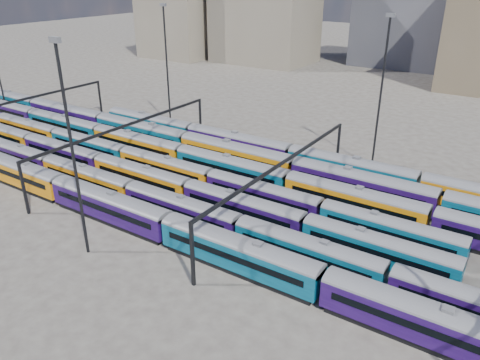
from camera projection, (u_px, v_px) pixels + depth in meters
The scene contains 14 objects.
ground at pixel (224, 196), 71.85m from camera, with size 500.00×500.00×0.00m, color #413C37.
rake_0 at pixel (324, 281), 47.76m from camera, with size 125.46×3.06×5.15m.
rake_1 at pixel (131, 190), 68.01m from camera, with size 112.75×2.75×4.62m.
rake_2 at pixel (100, 162), 77.99m from camera, with size 113.08×2.76×4.63m.
rake_3 at pixel (165, 165), 76.80m from camera, with size 92.59×2.72×4.55m.
rake_4 at pixel (181, 153), 80.83m from camera, with size 124.35×3.03×5.11m.
rake_5 at pixel (186, 141), 86.12m from camera, with size 133.92×3.26×5.51m.
rake_6 at pixel (351, 167), 74.92m from camera, with size 108.19×3.17×5.34m.
gantry_0 at pixel (21, 105), 94.13m from camera, with size 0.35×40.35×8.03m.
gantry_1 at pixel (127, 131), 79.08m from camera, with size 0.35×40.35×8.03m.
gantry_2 at pixel (283, 169), 64.04m from camera, with size 0.35×40.35×8.03m.
mast_1 at pixel (167, 62), 97.87m from camera, with size 1.40×0.50×25.60m.
mast_2 at pixel (71, 145), 51.87m from camera, with size 1.40×0.50×25.60m.
mast_3 at pixel (382, 88), 76.82m from camera, with size 1.40×0.50×25.60m.
Camera 1 is at (37.53, -52.46, 31.84)m, focal length 35.00 mm.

